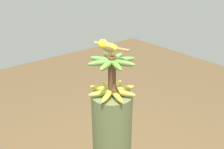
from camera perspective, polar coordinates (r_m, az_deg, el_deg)
banana_bunch at (r=1.48m, az=0.01°, el=-0.48°), size 0.30×0.30×0.24m
perched_bird at (r=1.45m, az=-1.00°, el=6.35°), size 0.10×0.22×0.09m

